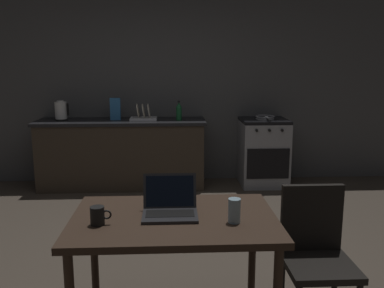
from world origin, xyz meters
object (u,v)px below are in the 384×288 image
dining_table (174,229)px  laptop (170,207)px  bottle (179,111)px  frying_pan (265,117)px  drinking_glass (234,211)px  stove_oven (263,152)px  electric_kettle (61,111)px  dish_rack (144,116)px  cereal_box (115,109)px  coffee_mug (98,216)px  chair (316,250)px

dining_table → laptop: bearing=126.8°
bottle → frying_pan: size_ratio=0.58×
laptop → bottle: bearing=78.9°
drinking_glass → laptop: bearing=158.9°
stove_oven → drinking_glass: size_ratio=6.39×
electric_kettle → dish_rack: bearing=-0.0°
bottle → dish_rack: bottle is taller
drinking_glass → cereal_box: (-1.06, 3.22, 0.22)m
electric_kettle → bottle: (1.50, -0.05, -0.01)m
stove_oven → laptop: bearing=-112.0°
coffee_mug → electric_kettle: bearing=107.2°
frying_pan → coffee_mug: (-1.64, -3.17, -0.12)m
stove_oven → electric_kettle: bearing=179.9°
chair → frying_pan: size_ratio=2.06×
stove_oven → cereal_box: 2.02m
drinking_glass → cereal_box: size_ratio=0.49×
coffee_mug → dish_rack: 3.20m
frying_pan → coffee_mug: size_ratio=3.64×
laptop → frying_pan: size_ratio=0.75×
coffee_mug → cereal_box: size_ratio=0.42×
laptop → drinking_glass: (0.36, -0.14, 0.02)m
chair → frying_pan: bearing=92.7°
dining_table → dish_rack: dish_rack is taller
laptop → electric_kettle: 3.37m
dish_rack → laptop: bearing=-83.7°
stove_oven → dining_table: bearing=-111.4°
laptop → dish_rack: dish_rack is taller
chair → frying_pan: (0.37, 3.07, 0.40)m
cereal_box → electric_kettle: bearing=-178.3°
coffee_mug → dining_table: bearing=13.7°
chair → stove_oven: bearing=92.9°
coffee_mug → drinking_glass: bearing=-0.4°
bottle → cereal_box: 0.82m
chair → electric_kettle: electric_kettle is taller
dining_table → electric_kettle: (-1.41, 3.09, 0.35)m
stove_oven → coffee_mug: (-1.63, -3.19, 0.34)m
dining_table → electric_kettle: electric_kettle is taller
chair → drinking_glass: chair is taller
laptop → dining_table: bearing=-62.1°
dining_table → dish_rack: bearing=96.7°
dish_rack → drinking_glass: bearing=-77.7°
chair → laptop: size_ratio=2.76×
electric_kettle → drinking_glass: electric_kettle is taller
stove_oven → chair: (-0.36, -3.10, 0.07)m
frying_pan → coffee_mug: bearing=-117.4°
stove_oven → frying_pan: 0.47m
laptop → cereal_box: size_ratio=1.13×
dining_table → coffee_mug: bearing=-166.3°
electric_kettle → cereal_box: (0.69, 0.02, 0.02)m
drinking_glass → cereal_box: cereal_box is taller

